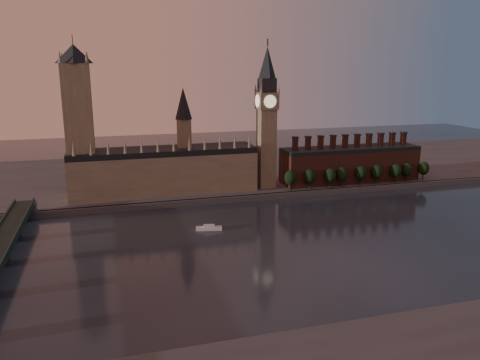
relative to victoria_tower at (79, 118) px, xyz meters
name	(u,v)px	position (x,y,z in m)	size (l,w,h in m)	color
ground	(316,244)	(120.00, -115.00, -59.09)	(900.00, 900.00, 0.00)	black
north_bank	(230,171)	(120.00, 63.04, -57.09)	(900.00, 182.00, 4.00)	#4D4E53
palace_of_westminster	(165,168)	(55.59, -0.09, -37.46)	(130.00, 30.30, 74.00)	gray
victoria_tower	(79,118)	(0.00, 0.00, 0.00)	(24.00, 24.00, 108.00)	gray
big_ben	(267,116)	(130.00, -5.00, -2.26)	(15.00, 15.00, 107.00)	gray
chimney_block	(350,164)	(200.00, -5.00, -41.27)	(110.00, 25.00, 37.00)	#5A2D22
embankment_tree_0	(290,178)	(143.53, -20.11, -45.62)	(8.60, 8.60, 14.88)	black
embankment_tree_1	(310,176)	(158.77, -20.23, -45.62)	(8.60, 8.60, 14.88)	black
embankment_tree_2	(330,175)	(175.12, -21.10, -45.62)	(8.60, 8.60, 14.88)	black
embankment_tree_3	(342,174)	(185.13, -20.21, -45.62)	(8.60, 8.60, 14.88)	black
embankment_tree_4	(361,173)	(201.10, -20.37, -45.62)	(8.60, 8.60, 14.88)	black
embankment_tree_5	(377,172)	(214.83, -20.50, -45.62)	(8.60, 8.60, 14.88)	black
embankment_tree_6	(396,171)	(231.24, -20.90, -45.62)	(8.60, 8.60, 14.88)	black
embankment_tree_7	(407,170)	(242.02, -19.81, -45.62)	(8.60, 8.60, 14.88)	black
embankment_tree_8	(424,168)	(257.40, -19.63, -45.62)	(8.60, 8.60, 14.88)	black
river_boat	(209,228)	(70.39, -76.73, -57.94)	(15.51, 7.30, 2.99)	silver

